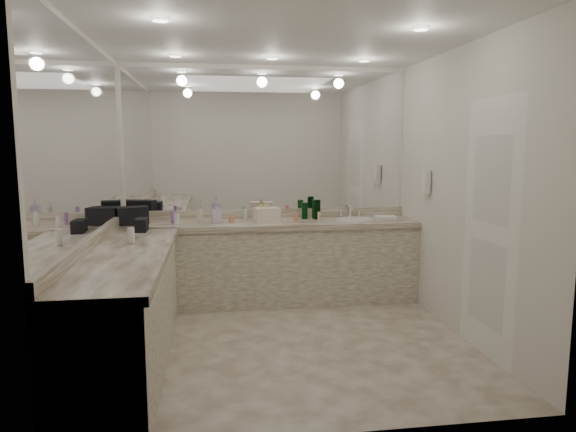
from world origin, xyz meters
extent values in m
plane|color=beige|center=(0.00, 0.00, 0.00)|extent=(3.20, 3.20, 0.00)
plane|color=white|center=(0.00, 0.00, 2.60)|extent=(3.20, 3.20, 0.00)
cube|color=silver|center=(0.00, 1.50, 1.30)|extent=(3.20, 0.02, 2.60)
cube|color=silver|center=(-1.60, 0.00, 1.30)|extent=(0.02, 3.00, 2.60)
cube|color=silver|center=(1.60, 0.00, 1.30)|extent=(0.02, 3.00, 2.60)
cube|color=beige|center=(0.00, 1.20, 0.42)|extent=(3.20, 0.60, 0.84)
cube|color=beige|center=(0.00, 1.19, 0.87)|extent=(3.20, 0.64, 0.06)
cube|color=beige|center=(-1.30, -0.30, 0.42)|extent=(0.60, 2.40, 0.84)
cube|color=beige|center=(-1.29, -0.30, 0.87)|extent=(0.64, 2.42, 0.06)
cube|color=beige|center=(0.00, 1.48, 0.95)|extent=(3.20, 0.04, 0.10)
cube|color=beige|center=(-1.58, 0.00, 0.95)|extent=(0.04, 3.00, 0.10)
cube|color=white|center=(0.00, 1.49, 1.77)|extent=(3.12, 0.01, 1.55)
cube|color=white|center=(-1.59, 0.00, 1.77)|extent=(0.01, 2.92, 1.55)
cylinder|color=white|center=(0.95, 1.20, 0.90)|extent=(0.44, 0.44, 0.03)
cube|color=silver|center=(0.95, 1.41, 0.97)|extent=(0.24, 0.16, 0.14)
cube|color=white|center=(1.56, 0.70, 1.35)|extent=(0.06, 0.10, 0.24)
cube|color=white|center=(1.59, -0.50, 1.05)|extent=(0.02, 0.82, 2.10)
cube|color=black|center=(-1.44, 1.17, 0.99)|extent=(0.35, 0.26, 0.18)
cube|color=black|center=(-1.30, 0.74, 0.96)|extent=(0.11, 0.23, 0.13)
cube|color=beige|center=(-0.04, 1.18, 0.98)|extent=(0.29, 0.21, 0.15)
cube|color=white|center=(1.30, 1.17, 0.92)|extent=(0.24, 0.17, 0.04)
cylinder|color=white|center=(-1.30, 0.09, 0.97)|extent=(0.06, 0.06, 0.13)
imported|color=beige|center=(-0.75, 1.25, 0.99)|extent=(0.09, 0.09, 0.19)
imported|color=silver|center=(-0.58, 1.19, 1.01)|extent=(0.11, 0.11, 0.22)
imported|color=beige|center=(-0.05, 1.25, 0.99)|extent=(0.15, 0.15, 0.19)
cylinder|color=#0C4F1B|center=(0.41, 1.34, 0.99)|extent=(0.07, 0.07, 0.18)
cylinder|color=#0C4F1B|center=(0.53, 1.35, 1.01)|extent=(0.07, 0.07, 0.21)
cylinder|color=#0C4F1B|center=(0.54, 1.30, 1.01)|extent=(0.07, 0.07, 0.22)
cylinder|color=white|center=(-0.99, 1.17, 0.95)|extent=(0.06, 0.06, 0.11)
cylinder|color=silver|center=(-0.26, 1.31, 0.96)|extent=(0.04, 0.04, 0.12)
cylinder|color=#E57F66|center=(-0.42, 1.20, 0.93)|extent=(0.06, 0.06, 0.07)
cylinder|color=#E0B28C|center=(0.54, 1.17, 0.95)|extent=(0.04, 0.04, 0.10)
cylinder|color=#9966B2|center=(-1.05, 1.25, 0.97)|extent=(0.04, 0.04, 0.13)
cylinder|color=white|center=(0.02, 1.25, 0.95)|extent=(0.04, 0.04, 0.11)
cylinder|color=#E57F66|center=(0.28, 1.14, 0.95)|extent=(0.04, 0.04, 0.10)
camera|label=1|loc=(-0.61, -4.30, 1.72)|focal=32.00mm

